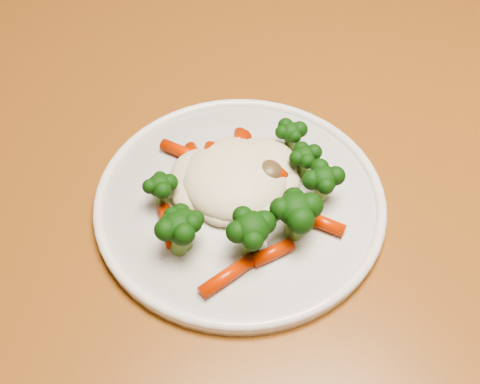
{
  "coord_description": "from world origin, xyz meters",
  "views": [
    {
      "loc": [
        -0.12,
        -0.42,
        1.19
      ],
      "look_at": [
        -0.01,
        -0.09,
        0.77
      ],
      "focal_mm": 45.0,
      "sensor_mm": 36.0,
      "label": 1
    }
  ],
  "objects": [
    {
      "name": "dining_table",
      "position": [
        -0.07,
        -0.12,
        0.66
      ],
      "size": [
        1.45,
        1.16,
        0.75
      ],
      "rotation": [
        0.0,
        0.0,
        -0.28
      ],
      "color": "brown",
      "rests_on": "ground"
    },
    {
      "name": "plate",
      "position": [
        -0.01,
        -0.09,
        0.76
      ],
      "size": [
        0.27,
        0.27,
        0.01
      ],
      "primitive_type": "cylinder",
      "color": "white",
      "rests_on": "dining_table"
    },
    {
      "name": "meal",
      "position": [
        -0.01,
        -0.09,
        0.78
      ],
      "size": [
        0.18,
        0.18,
        0.05
      ],
      "color": "beige",
      "rests_on": "plate"
    }
  ]
}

